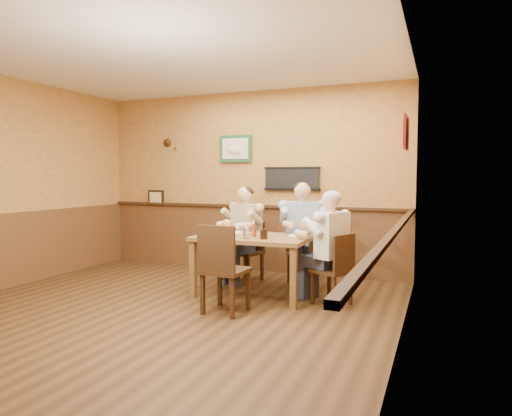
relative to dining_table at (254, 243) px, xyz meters
The scene contains 17 objects.
room 1.48m from the dining_table, 121.01° to the right, with size 5.02×5.03×2.81m.
dining_table is the anchor object (origin of this frame).
chair_back_left 0.85m from the dining_table, 119.85° to the left, with size 0.39×0.39×0.84m, color #3B2512, non-canonical shape.
chair_back_right 0.86m from the dining_table, 60.79° to the left, with size 0.41×0.41×0.88m, color #3B2512, non-canonical shape.
chair_right_end 1.02m from the dining_table, ahead, with size 0.38×0.38×0.83m, color #3B2512, non-canonical shape.
chair_near_side 0.79m from the dining_table, 90.98° to the right, with size 0.45×0.45×0.97m, color #3B2512, non-canonical shape.
diner_tan_shirt 0.82m from the dining_table, 119.85° to the left, with size 0.56×0.56×1.21m, color #C6B788, non-canonical shape.
diner_blue_polo 0.83m from the dining_table, 60.79° to the left, with size 0.58×0.58×1.26m, color #88A2CC, non-canonical shape.
diner_white_elder 0.99m from the dining_table, ahead, with size 0.55×0.55×1.19m, color silver, non-canonical shape.
water_glass_left 0.36m from the dining_table, 137.36° to the right, with size 0.08×0.08×0.13m, color white.
water_glass_mid 0.31m from the dining_table, 85.78° to the right, with size 0.08×0.08×0.11m, color silver.
cola_tumbler 0.35m from the dining_table, 46.09° to the right, with size 0.09×0.09×0.12m, color black.
hot_sauce_bottle 0.21m from the dining_table, 68.86° to the right, with size 0.04×0.04×0.18m, color #B33813.
salt_shaker 0.19m from the dining_table, 154.87° to the left, with size 0.04×0.04×0.10m, color white.
pepper_shaker 0.14m from the dining_table, 72.03° to the left, with size 0.03×0.03×0.09m, color black.
plate_far_left 0.40m from the dining_table, 154.40° to the left, with size 0.23×0.23×0.02m, color silver.
plate_far_right 0.56m from the dining_table, 16.39° to the left, with size 0.23×0.23×0.02m, color white.
Camera 1 is at (2.82, -4.10, 1.49)m, focal length 32.00 mm.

